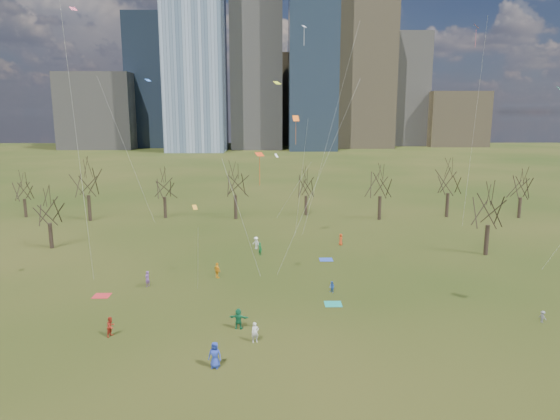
{
  "coord_description": "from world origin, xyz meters",
  "views": [
    {
      "loc": [
        -0.86,
        -42.09,
        17.65
      ],
      "look_at": [
        0.0,
        12.0,
        7.0
      ],
      "focal_mm": 32.0,
      "sensor_mm": 36.0,
      "label": 1
    }
  ],
  "objects_px": {
    "blanket_crimson": "(102,296)",
    "person_2": "(111,327)",
    "person_1": "(255,332)",
    "person_0": "(215,355)",
    "person_4": "(217,270)",
    "blanket_teal": "(333,304)",
    "blanket_navy": "(326,260)"
  },
  "relations": [
    {
      "from": "person_2",
      "to": "blanket_navy",
      "type": "bearing_deg",
      "value": -21.21
    },
    {
      "from": "blanket_crimson",
      "to": "person_0",
      "type": "height_order",
      "value": "person_0"
    },
    {
      "from": "person_4",
      "to": "person_0",
      "type": "bearing_deg",
      "value": 143.15
    },
    {
      "from": "blanket_crimson",
      "to": "person_0",
      "type": "relative_size",
      "value": 0.84
    },
    {
      "from": "blanket_crimson",
      "to": "person_2",
      "type": "relative_size",
      "value": 0.98
    },
    {
      "from": "blanket_navy",
      "to": "person_0",
      "type": "xyz_separation_m",
      "value": [
        -10.58,
        -25.93,
        0.94
      ]
    },
    {
      "from": "blanket_navy",
      "to": "person_2",
      "type": "relative_size",
      "value": 0.98
    },
    {
      "from": "blanket_teal",
      "to": "blanket_navy",
      "type": "bearing_deg",
      "value": 86.53
    },
    {
      "from": "blanket_crimson",
      "to": "person_2",
      "type": "xyz_separation_m",
      "value": [
        3.77,
        -8.95,
        0.8
      ]
    },
    {
      "from": "person_1",
      "to": "person_4",
      "type": "xyz_separation_m",
      "value": [
        -4.59,
        15.38,
        0.05
      ]
    },
    {
      "from": "blanket_navy",
      "to": "person_1",
      "type": "height_order",
      "value": "person_1"
    },
    {
      "from": "blanket_navy",
      "to": "person_4",
      "type": "bearing_deg",
      "value": -152.07
    },
    {
      "from": "blanket_teal",
      "to": "person_0",
      "type": "xyz_separation_m",
      "value": [
        -9.72,
        -11.63,
        0.94
      ]
    },
    {
      "from": "person_0",
      "to": "person_1",
      "type": "distance_m",
      "value": 4.75
    },
    {
      "from": "blanket_teal",
      "to": "person_2",
      "type": "relative_size",
      "value": 0.98
    },
    {
      "from": "person_0",
      "to": "person_4",
      "type": "xyz_separation_m",
      "value": [
        -1.91,
        19.3,
        -0.09
      ]
    },
    {
      "from": "person_2",
      "to": "person_1",
      "type": "bearing_deg",
      "value": -74.15
    },
    {
      "from": "person_4",
      "to": "person_1",
      "type": "bearing_deg",
      "value": 154.13
    },
    {
      "from": "person_0",
      "to": "person_2",
      "type": "relative_size",
      "value": 1.16
    },
    {
      "from": "person_4",
      "to": "person_2",
      "type": "bearing_deg",
      "value": 111.29
    },
    {
      "from": "blanket_crimson",
      "to": "person_1",
      "type": "xyz_separation_m",
      "value": [
        15.33,
        -10.18,
        0.8
      ]
    },
    {
      "from": "blanket_crimson",
      "to": "person_4",
      "type": "xyz_separation_m",
      "value": [
        10.74,
        5.2,
        0.84
      ]
    },
    {
      "from": "person_1",
      "to": "person_4",
      "type": "distance_m",
      "value": 16.05
    },
    {
      "from": "blanket_crimson",
      "to": "person_1",
      "type": "height_order",
      "value": "person_1"
    },
    {
      "from": "person_1",
      "to": "person_4",
      "type": "bearing_deg",
      "value": 86.21
    },
    {
      "from": "person_0",
      "to": "person_2",
      "type": "bearing_deg",
      "value": 161.09
    },
    {
      "from": "blanket_navy",
      "to": "person_2",
      "type": "bearing_deg",
      "value": -133.13
    },
    {
      "from": "blanket_navy",
      "to": "blanket_crimson",
      "type": "height_order",
      "value": "same"
    },
    {
      "from": "person_0",
      "to": "person_4",
      "type": "height_order",
      "value": "person_0"
    },
    {
      "from": "blanket_teal",
      "to": "blanket_navy",
      "type": "height_order",
      "value": "same"
    },
    {
      "from": "blanket_teal",
      "to": "person_1",
      "type": "xyz_separation_m",
      "value": [
        -7.03,
        -7.71,
        0.8
      ]
    },
    {
      "from": "blanket_navy",
      "to": "person_0",
      "type": "bearing_deg",
      "value": -112.2
    }
  ]
}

